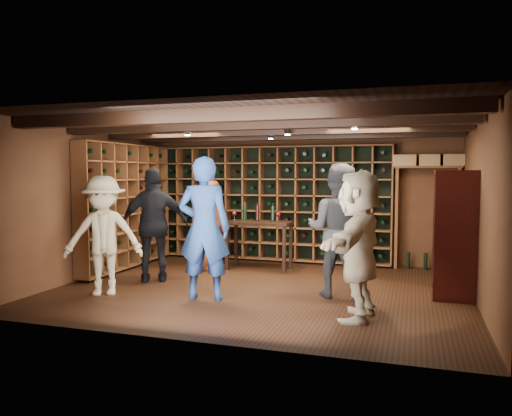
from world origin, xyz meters
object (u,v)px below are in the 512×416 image
(guest_khaki, at_px, (103,235))
(guest_beige, at_px, (358,245))
(tasting_table, at_px, (259,227))
(man_grey_suit, at_px, (338,230))
(guest_red_floral, at_px, (210,225))
(display_cabinet, at_px, (454,238))
(man_blue_shirt, at_px, (204,228))
(guest_woman_black, at_px, (154,225))

(guest_khaki, height_order, guest_beige, guest_beige)
(tasting_table, bearing_deg, man_grey_suit, -43.47)
(tasting_table, bearing_deg, guest_red_floral, -162.86)
(display_cabinet, bearing_deg, guest_red_floral, 166.46)
(guest_red_floral, bearing_deg, display_cabinet, -95.26)
(man_blue_shirt, bearing_deg, guest_beige, 160.15)
(man_blue_shirt, xyz_separation_m, guest_woman_black, (-1.21, 0.80, -0.07))
(guest_khaki, bearing_deg, guest_woman_black, 48.51)
(man_grey_suit, relative_size, guest_beige, 1.05)
(man_blue_shirt, bearing_deg, guest_red_floral, -80.92)
(display_cabinet, distance_m, guest_red_floral, 4.16)
(man_grey_suit, relative_size, guest_red_floral, 1.16)
(guest_beige, bearing_deg, man_blue_shirt, -92.93)
(guest_red_floral, xyz_separation_m, guest_beige, (2.89, -2.32, 0.08))
(man_blue_shirt, bearing_deg, guest_khaki, -4.75)
(guest_beige, bearing_deg, guest_woman_black, -103.10)
(man_blue_shirt, distance_m, guest_beige, 2.14)
(man_grey_suit, bearing_deg, guest_beige, 118.75)
(guest_woman_black, bearing_deg, man_grey_suit, 149.64)
(man_grey_suit, bearing_deg, tasting_table, -36.02)
(man_grey_suit, distance_m, guest_woman_black, 2.93)
(man_blue_shirt, xyz_separation_m, guest_khaki, (-1.48, -0.18, -0.13))
(man_blue_shirt, xyz_separation_m, guest_beige, (2.12, -0.30, -0.10))
(display_cabinet, distance_m, tasting_table, 3.43)
(guest_red_floral, bearing_deg, man_blue_shirt, -150.86)
(guest_red_floral, xyz_separation_m, tasting_table, (0.85, 0.26, -0.04))
(man_grey_suit, bearing_deg, guest_khaki, 23.20)
(man_blue_shirt, height_order, man_grey_suit, man_blue_shirt)
(man_grey_suit, bearing_deg, man_blue_shirt, 30.13)
(guest_khaki, distance_m, tasting_table, 2.92)
(display_cabinet, height_order, guest_khaki, display_cabinet)
(man_blue_shirt, height_order, guest_woman_black, man_blue_shirt)
(man_blue_shirt, height_order, tasting_table, man_blue_shirt)
(guest_red_floral, height_order, guest_beige, guest_beige)
(display_cabinet, xyz_separation_m, guest_woman_black, (-4.48, -0.25, 0.06))
(guest_beige, xyz_separation_m, tasting_table, (-2.04, 2.58, -0.12))
(man_blue_shirt, distance_m, guest_woman_black, 1.45)
(guest_red_floral, bearing_deg, guest_woman_black, 168.59)
(man_blue_shirt, height_order, guest_khaki, man_blue_shirt)
(man_grey_suit, height_order, guest_red_floral, man_grey_suit)
(man_blue_shirt, xyz_separation_m, man_grey_suit, (1.72, 0.72, -0.05))
(guest_woman_black, relative_size, tasting_table, 1.58)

